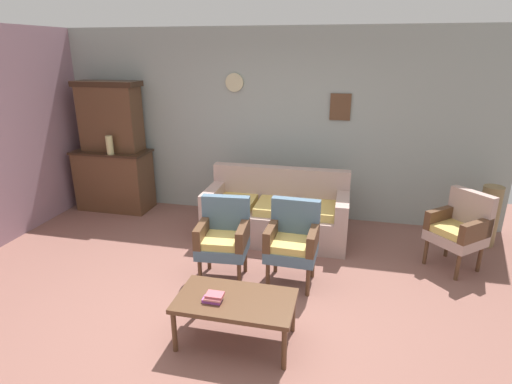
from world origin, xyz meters
TOP-DOWN VIEW (x-y plane):
  - ground_plane at (0.00, 0.00)m, footprint 7.68×7.68m
  - wall_back_with_decor at (0.00, 2.63)m, footprint 6.40×0.09m
  - side_cabinet at (-2.48, 2.25)m, footprint 1.16×0.55m
  - cabinet_upper_hutch at (-2.48, 2.33)m, footprint 0.99×0.38m
  - vase_on_cabinet at (-2.37, 2.06)m, footprint 0.10×0.10m
  - floral_couch at (0.19, 1.76)m, footprint 1.85×0.81m
  - armchair_row_middle at (-0.19, 0.62)m, footprint 0.56×0.53m
  - armchair_near_cabinet at (0.55, 0.70)m, footprint 0.54×0.51m
  - wingback_chair_by_fireplace at (2.34, 1.44)m, footprint 0.71×0.71m
  - coffee_table at (0.22, -0.37)m, footprint 1.00×0.56m
  - book_stack_on_table at (0.06, -0.45)m, footprint 0.17×0.12m
  - floor_vase_by_wall at (2.85, 2.15)m, footprint 0.24×0.24m

SIDE VIEW (x-z plane):
  - ground_plane at x=0.00m, z-range 0.00..0.00m
  - floral_couch at x=0.19m, z-range -0.12..0.78m
  - coffee_table at x=0.22m, z-range 0.17..0.59m
  - floor_vase_by_wall at x=2.85m, z-range 0.00..0.79m
  - book_stack_on_table at x=0.06m, z-range 0.42..0.49m
  - side_cabinet at x=-2.48m, z-range 0.00..0.93m
  - armchair_row_middle at x=-0.19m, z-range 0.05..0.95m
  - armchair_near_cabinet at x=0.55m, z-range 0.05..0.95m
  - wingback_chair_by_fireplace at x=2.34m, z-range 0.05..0.95m
  - vase_on_cabinet at x=-2.37m, z-range 0.93..1.20m
  - wall_back_with_decor at x=0.00m, z-range 0.00..2.70m
  - cabinet_upper_hutch at x=-2.48m, z-range 0.94..1.97m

